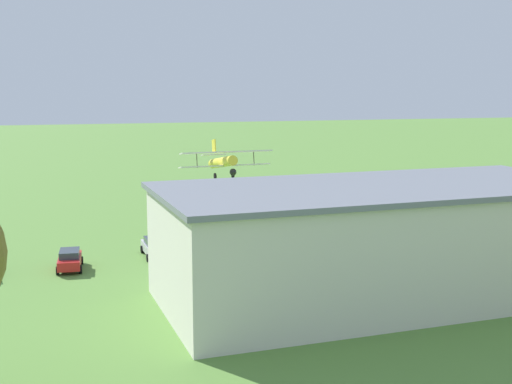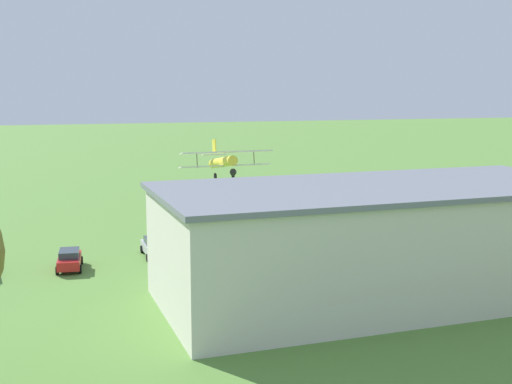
{
  "view_description": "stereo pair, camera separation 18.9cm",
  "coord_description": "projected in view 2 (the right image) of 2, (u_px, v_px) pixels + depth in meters",
  "views": [
    {
      "loc": [
        21.26,
        67.95,
        13.99
      ],
      "look_at": [
        2.56,
        8.08,
        4.22
      ],
      "focal_mm": 47.19,
      "sensor_mm": 36.0,
      "label": 1
    },
    {
      "loc": [
        21.08,
        68.0,
        13.99
      ],
      "look_at": [
        2.56,
        8.08,
        4.22
      ],
      "focal_mm": 47.19,
      "sensor_mm": 36.0,
      "label": 2
    }
  ],
  "objects": [
    {
      "name": "ground_plane",
      "position": [
        257.0,
        219.0,
        72.5
      ],
      "size": [
        400.0,
        400.0,
        0.0
      ],
      "primitive_type": "plane",
      "color": "#568438"
    },
    {
      "name": "car_grey",
      "position": [
        433.0,
        231.0,
        62.16
      ],
      "size": [
        2.32,
        4.16,
        1.67
      ],
      "color": "slate",
      "rests_on": "ground_plane"
    },
    {
      "name": "biplane",
      "position": [
        224.0,
        161.0,
        68.31
      ],
      "size": [
        9.48,
        7.76,
        3.86
      ],
      "color": "yellow"
    },
    {
      "name": "person_crossing_taxiway",
      "position": [
        401.0,
        223.0,
        65.79
      ],
      "size": [
        0.52,
        0.52,
        1.7
      ],
      "color": "#3F3F47",
      "rests_on": "ground_plane"
    },
    {
      "name": "car_red",
      "position": [
        69.0,
        259.0,
        52.15
      ],
      "size": [
        2.17,
        4.14,
        1.54
      ],
      "color": "red",
      "rests_on": "ground_plane"
    },
    {
      "name": "car_silver",
      "position": [
        155.0,
        247.0,
        56.15
      ],
      "size": [
        2.03,
        4.58,
        1.55
      ],
      "color": "#B7B7BC",
      "rests_on": "ground_plane"
    },
    {
      "name": "hangar",
      "position": [
        381.0,
        241.0,
        44.94
      ],
      "size": [
        30.2,
        14.3,
        7.65
      ],
      "color": "beige",
      "rests_on": "ground_plane"
    },
    {
      "name": "person_walking_on_apron",
      "position": [
        383.0,
        223.0,
        65.78
      ],
      "size": [
        0.53,
        0.53,
        1.73
      ],
      "color": "beige",
      "rests_on": "ground_plane"
    },
    {
      "name": "person_at_fence_line",
      "position": [
        249.0,
        237.0,
        59.71
      ],
      "size": [
        0.39,
        0.39,
        1.63
      ],
      "color": "#3F3F47",
      "rests_on": "ground_plane"
    }
  ]
}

